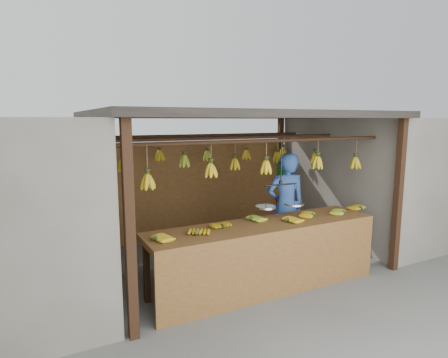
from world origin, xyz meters
TOP-DOWN VIEW (x-y plane):
  - ground at (0.00, 0.00)m, footprint 80.00×80.00m
  - stall at (0.00, 0.33)m, footprint 4.30×3.30m
  - neighbor_right at (3.60, 0.00)m, footprint 3.00×3.00m
  - counter at (-0.11, -1.23)m, footprint 3.50×0.75m
  - hanging_bananas at (0.00, 0.01)m, footprint 3.63×2.23m
  - balance_scale at (0.21, -1.00)m, footprint 0.74×0.30m
  - vendor at (0.79, -0.36)m, footprint 0.72×0.56m
  - bag_bundles at (1.94, 1.35)m, footprint 0.08×0.26m

SIDE VIEW (x-z plane):
  - ground at x=0.00m, z-range 0.00..0.00m
  - counter at x=-0.11m, z-range 0.22..1.18m
  - vendor at x=0.79m, z-range 0.00..1.76m
  - bag_bundles at x=1.94m, z-range 0.39..1.59m
  - balance_scale at x=0.21m, z-range 0.68..1.60m
  - neighbor_right at x=3.60m, z-range 0.00..2.30m
  - hanging_bananas at x=0.00m, z-range 1.44..1.82m
  - stall at x=0.00m, z-range 0.77..3.17m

